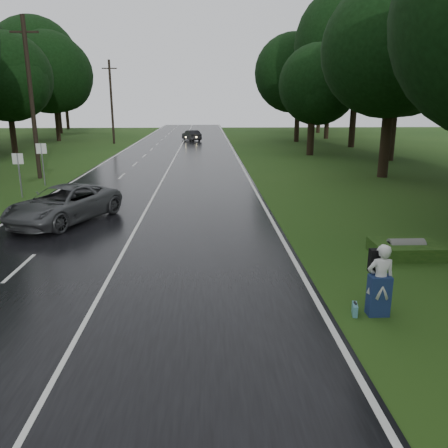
% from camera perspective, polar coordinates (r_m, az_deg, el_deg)
% --- Properties ---
extents(ground, '(160.00, 160.00, 0.00)m').
position_cam_1_polar(ground, '(12.98, -15.28, -8.50)').
color(ground, '#254514').
rests_on(ground, ground).
extents(road, '(12.00, 140.00, 0.04)m').
position_cam_1_polar(road, '(32.11, -7.52, 6.06)').
color(road, black).
rests_on(road, ground).
extents(lane_center, '(0.12, 140.00, 0.01)m').
position_cam_1_polar(lane_center, '(32.10, -7.52, 6.11)').
color(lane_center, silver).
rests_on(lane_center, road).
extents(grey_car, '(4.66, 6.13, 1.55)m').
position_cam_1_polar(grey_car, '(20.68, -19.68, 2.40)').
color(grey_car, '#434547').
rests_on(grey_car, road).
extents(far_car, '(2.80, 4.37, 1.36)m').
position_cam_1_polar(far_car, '(60.77, -4.15, 11.15)').
color(far_car, black).
rests_on(far_car, road).
extents(hitchhiker, '(0.68, 0.61, 1.84)m').
position_cam_1_polar(hitchhiker, '(11.68, 19.14, -7.01)').
color(hitchhiker, silver).
rests_on(hitchhiker, ground).
extents(suitcase, '(0.20, 0.41, 0.28)m').
position_cam_1_polar(suitcase, '(11.78, 16.25, -10.35)').
color(suitcase, teal).
rests_on(suitcase, ground).
extents(culvert, '(1.20, 0.60, 0.60)m').
position_cam_1_polar(culvert, '(16.69, 21.97, -3.71)').
color(culvert, slate).
rests_on(culvert, ground).
extents(utility_pole_mid, '(1.80, 0.28, 10.38)m').
position_cam_1_polar(utility_pole_mid, '(33.50, -22.29, 5.40)').
color(utility_pole_mid, black).
rests_on(utility_pole_mid, ground).
extents(utility_pole_far, '(1.80, 0.28, 9.86)m').
position_cam_1_polar(utility_pole_far, '(58.38, -13.76, 9.88)').
color(utility_pole_far, black).
rests_on(utility_pole_far, ground).
extents(road_sign_a, '(0.58, 0.10, 2.42)m').
position_cam_1_polar(road_sign_a, '(27.10, -24.20, 3.08)').
color(road_sign_a, white).
rests_on(road_sign_a, ground).
extents(road_sign_b, '(0.63, 0.10, 2.62)m').
position_cam_1_polar(road_sign_b, '(30.45, -21.74, 4.56)').
color(road_sign_b, white).
rests_on(road_sign_b, ground).
extents(tree_left_e, '(8.03, 8.03, 12.55)m').
position_cam_1_polar(tree_left_e, '(50.02, -24.94, 8.06)').
color(tree_left_e, black).
rests_on(tree_left_e, ground).
extents(tree_left_f, '(9.25, 9.25, 14.45)m').
position_cam_1_polar(tree_left_f, '(64.38, -20.19, 9.86)').
color(tree_left_f, black).
rests_on(tree_left_f, ground).
extents(tree_right_d, '(9.68, 9.68, 15.13)m').
position_cam_1_polar(tree_right_d, '(33.43, 19.41, 5.66)').
color(tree_right_d, black).
rests_on(tree_right_d, ground).
extents(tree_right_e, '(7.25, 7.25, 11.33)m').
position_cam_1_polar(tree_right_e, '(45.39, 10.83, 8.59)').
color(tree_right_e, black).
rests_on(tree_right_e, ground).
extents(tree_right_f, '(9.32, 9.32, 14.57)m').
position_cam_1_polar(tree_right_f, '(60.21, 9.14, 10.27)').
color(tree_right_f, black).
rests_on(tree_right_f, ground).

